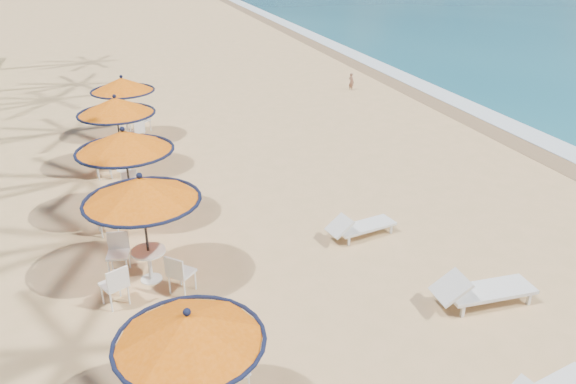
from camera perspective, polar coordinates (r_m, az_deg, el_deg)
name	(u,v)px	position (r m, az deg, el deg)	size (l,w,h in m)	color
ground	(456,350)	(10.83, 16.66, -15.10)	(160.00, 160.00, 0.00)	tan
foam_strip	(519,130)	(23.12, 22.45, 5.83)	(1.20, 140.00, 0.04)	white
wetsand_band	(499,133)	(22.56, 20.68, 5.68)	(1.40, 140.00, 0.02)	olive
station_0	(195,339)	(8.06, -9.42, -14.52)	(2.13, 2.13, 2.22)	black
station_1	(140,205)	(11.63, -14.76, -1.25)	(2.39, 2.39, 2.49)	black
station_2	(124,150)	(14.43, -16.36, 4.14)	(2.42, 2.45, 2.53)	black
station_3	(116,113)	(17.82, -17.07, 7.67)	(2.33, 2.33, 2.43)	black
station_4	(124,92)	(20.88, -16.30, 9.71)	(2.22, 2.22, 2.32)	black
lounger_mid	(480,290)	(11.89, 18.96, -9.36)	(2.13, 0.75, 0.76)	silver
lounger_far	(359,226)	(13.77, 7.23, -3.45)	(1.85, 0.87, 0.64)	silver
person	(351,81)	(27.28, 6.45, 11.15)	(0.31, 0.21, 0.86)	#8E5F48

